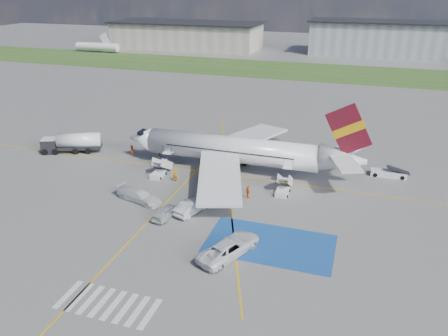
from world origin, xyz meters
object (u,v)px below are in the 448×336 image
at_px(airliner, 241,150).
at_px(fuel_tanker, 72,144).
at_px(car_silver_b, 191,206).
at_px(belt_loader, 389,174).
at_px(van_white_a, 229,245).
at_px(van_white_b, 139,194).
at_px(gpu_cart, 160,163).
at_px(car_silver_a, 165,212).

distance_m(airliner, fuel_tanker, 29.19).
height_order(fuel_tanker, car_silver_b, fuel_tanker).
bearing_deg(belt_loader, van_white_a, -124.70).
xyz_separation_m(belt_loader, car_silver_b, (-23.69, -19.09, 0.44)).
bearing_deg(van_white_a, van_white_b, -4.90).
relative_size(fuel_tanker, belt_loader, 1.79).
distance_m(gpu_cart, belt_loader, 34.39).
bearing_deg(belt_loader, van_white_b, -152.34).
relative_size(airliner, van_white_a, 6.01).
relative_size(van_white_a, van_white_b, 1.16).
height_order(airliner, car_silver_a, airliner).
bearing_deg(van_white_a, car_silver_b, -21.72).
distance_m(gpu_cart, car_silver_a, 15.65).
bearing_deg(fuel_tanker, airliner, -20.44).
distance_m(airliner, belt_loader, 22.10).
bearing_deg(fuel_tanker, van_white_b, -55.34).
bearing_deg(van_white_b, van_white_a, -102.00).
bearing_deg(car_silver_b, fuel_tanker, -8.90).
height_order(fuel_tanker, van_white_a, fuel_tanker).
bearing_deg(airliner, fuel_tanker, -178.12).
height_order(fuel_tanker, van_white_b, fuel_tanker).
bearing_deg(van_white_b, airliner, -20.98).
bearing_deg(gpu_cart, airliner, 23.94).
height_order(fuel_tanker, belt_loader, fuel_tanker).
bearing_deg(belt_loader, fuel_tanker, -175.86).
bearing_deg(van_white_a, belt_loader, -98.88).
xyz_separation_m(fuel_tanker, car_silver_b, (26.73, -13.15, -0.53)).
bearing_deg(van_white_a, gpu_cart, -24.59).
bearing_deg(belt_loader, car_silver_b, -143.73).
distance_m(fuel_tanker, van_white_a, 39.56).
xyz_separation_m(car_silver_b, van_white_a, (7.20, -7.19, 0.30)).
bearing_deg(gpu_cart, car_silver_b, -37.00).
relative_size(gpu_cart, car_silver_a, 0.49).
bearing_deg(car_silver_a, van_white_b, -23.36).
height_order(airliner, fuel_tanker, airliner).
relative_size(car_silver_a, van_white_a, 0.71).
height_order(fuel_tanker, car_silver_a, fuel_tanker).
bearing_deg(gpu_cart, van_white_a, -35.09).
height_order(airliner, gpu_cart, airliner).
relative_size(car_silver_b, van_white_b, 0.98).
relative_size(gpu_cart, car_silver_b, 0.41).
distance_m(fuel_tanker, gpu_cart, 16.92).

